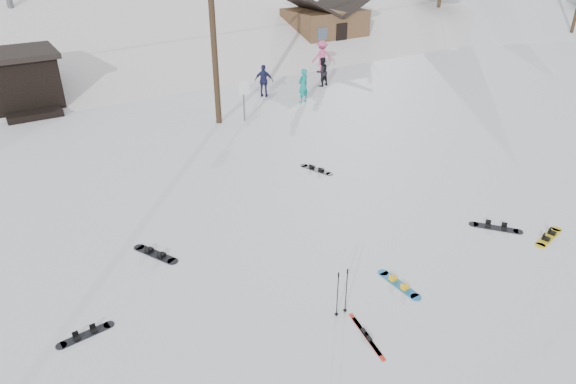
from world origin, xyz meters
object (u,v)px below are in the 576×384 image
cabin (324,27)px  hero_skis (367,336)px  utility_pole (212,15)px  hero_snowboard (399,284)px

cabin → hero_skis: size_ratio=3.52×
utility_pole → hero_skis: (-3.10, -14.14, -4.66)m
hero_skis → utility_pole: bearing=88.8°
hero_skis → hero_snowboard: bearing=38.8°
utility_pole → hero_snowboard: size_ratio=6.25×
cabin → hero_snowboard: (-14.24, -23.16, -1.46)m
utility_pole → hero_snowboard: (-1.24, -13.17, -4.65)m
utility_pole → cabin: (13.00, 10.00, -3.20)m
hero_snowboard → utility_pole: bearing=-6.5°
utility_pole → hero_snowboard: bearing=-95.4°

